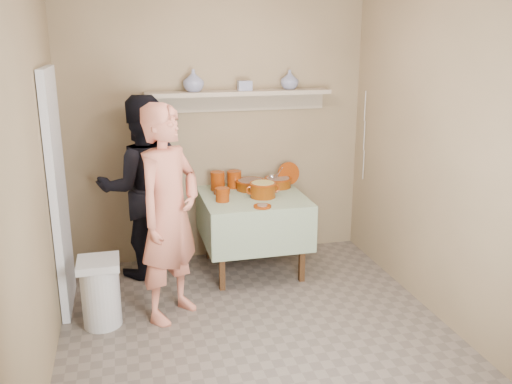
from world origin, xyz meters
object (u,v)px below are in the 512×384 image
object	(u,v)px
trash_bin	(101,292)
person_helper	(143,188)
person_cook	(169,214)
serving_table	(253,207)
cazuela_rice	(263,188)

from	to	relation	value
trash_bin	person_helper	bearing A→B (deg)	66.64
person_cook	serving_table	size ratio (longest dim) A/B	1.80
person_helper	cazuela_rice	xyz separation A→B (m)	(1.10, -0.25, -0.02)
cazuela_rice	trash_bin	xyz separation A→B (m)	(-1.50, -0.68, -0.56)
person_helper	serving_table	xyz separation A→B (m)	(1.02, -0.17, -0.22)
person_cook	cazuela_rice	xyz separation A→B (m)	(0.93, 0.65, -0.03)
person_cook	cazuela_rice	world-z (taller)	person_cook
person_cook	cazuela_rice	distance (m)	1.14
person_cook	serving_table	bearing A→B (deg)	-4.73
person_cook	trash_bin	xyz separation A→B (m)	(-0.57, -0.03, -0.59)
person_helper	trash_bin	world-z (taller)	person_helper
person_helper	trash_bin	xyz separation A→B (m)	(-0.40, -0.93, -0.58)
cazuela_rice	trash_bin	size ratio (longest dim) A/B	0.59
person_cook	person_helper	world-z (taller)	person_cook
serving_table	person_cook	bearing A→B (deg)	-139.54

